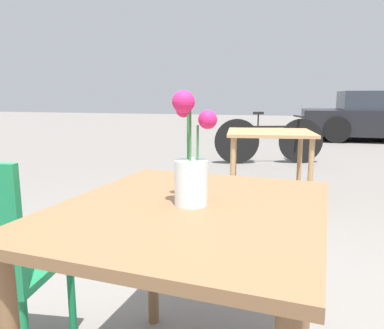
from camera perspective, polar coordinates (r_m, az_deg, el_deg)
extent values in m
cube|color=brown|center=(1.18, -0.13, -6.85)|extent=(0.87, 0.99, 0.03)
cylinder|color=brown|center=(1.79, -6.05, -13.23)|extent=(0.05, 0.05, 0.70)
cylinder|color=brown|center=(1.63, 17.00, -16.05)|extent=(0.05, 0.05, 0.70)
cylinder|color=silver|center=(1.16, 0.00, -2.74)|extent=(0.10, 0.10, 0.14)
cylinder|color=silver|center=(1.17, 0.00, -4.09)|extent=(0.09, 0.09, 0.08)
cylinder|color=#337038|center=(1.14, 0.88, 0.04)|extent=(0.01, 0.01, 0.24)
sphere|color=#D11E60|center=(1.11, 2.37, 6.85)|extent=(0.06, 0.06, 0.06)
cylinder|color=#337038|center=(1.17, -0.60, 1.00)|extent=(0.01, 0.01, 0.27)
sphere|color=#D11E60|center=(1.18, -1.32, 8.31)|extent=(0.05, 0.05, 0.05)
cylinder|color=#337038|center=(1.13, -0.41, 1.23)|extent=(0.01, 0.01, 0.29)
sphere|color=#D11E60|center=(1.09, -1.31, 9.55)|extent=(0.07, 0.07, 0.07)
cube|color=#197A47|center=(1.63, -26.50, -13.70)|extent=(0.45, 0.45, 0.03)
cylinder|color=#197A47|center=(1.78, -17.84, -18.98)|extent=(0.03, 0.03, 0.41)
cube|color=tan|center=(3.83, 11.78, 4.77)|extent=(0.94, 0.90, 0.03)
cylinder|color=tan|center=(3.54, 6.22, -1.40)|extent=(0.05, 0.05, 0.69)
cylinder|color=tan|center=(3.60, 17.60, -1.64)|extent=(0.05, 0.05, 0.69)
cylinder|color=tan|center=(4.20, 6.44, 0.46)|extent=(0.05, 0.05, 0.69)
cylinder|color=tan|center=(4.25, 16.06, 0.23)|extent=(0.05, 0.05, 0.69)
cylinder|color=black|center=(5.96, 6.86, 3.51)|extent=(0.68, 0.26, 0.71)
cylinder|color=black|center=(6.22, 16.27, 3.45)|extent=(0.68, 0.26, 0.71)
cube|color=black|center=(6.05, 11.74, 5.66)|extent=(0.89, 0.33, 0.03)
cylinder|color=black|center=(6.00, 10.05, 6.70)|extent=(0.02, 0.02, 0.21)
cube|color=black|center=(5.99, 10.09, 7.72)|extent=(0.17, 0.11, 0.04)
cube|color=black|center=(6.17, 16.00, 7.06)|extent=(0.18, 0.43, 0.02)
cylinder|color=black|center=(9.21, 21.19, 4.95)|extent=(0.61, 0.20, 0.60)
cylinder|color=black|center=(10.76, 20.17, 5.71)|extent=(0.61, 0.20, 0.60)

